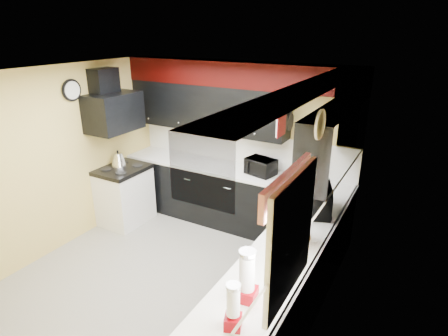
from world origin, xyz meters
name	(u,v)px	position (x,y,z in m)	size (l,w,h in m)	color
ground	(175,274)	(0.00, 0.00, 0.00)	(3.60, 3.60, 0.00)	gray
wall_back	(240,144)	(0.00, 1.80, 1.25)	(3.60, 0.06, 2.50)	#E0C666
wall_right	(324,221)	(1.80, 0.00, 1.25)	(0.06, 3.60, 2.50)	#E0C666
wall_left	(65,158)	(-1.80, 0.00, 1.25)	(0.06, 3.60, 2.50)	#E0C666
ceiling	(163,73)	(0.00, 0.00, 2.50)	(3.60, 3.60, 0.06)	white
cab_back	(231,198)	(0.00, 1.50, 0.45)	(3.60, 0.60, 0.90)	black
cab_right	(278,299)	(1.50, -0.30, 0.45)	(0.60, 3.00, 0.90)	black
counter_back	(231,170)	(0.00, 1.50, 0.92)	(3.62, 0.64, 0.04)	white
counter_right	(280,258)	(1.50, -0.30, 0.92)	(0.64, 3.02, 0.04)	white
splash_back	(240,148)	(0.00, 1.79, 1.19)	(3.60, 0.02, 0.50)	white
splash_right	(322,227)	(1.79, 0.00, 1.19)	(0.02, 3.60, 0.50)	white
upper_back	(206,107)	(-0.50, 1.62, 1.80)	(2.60, 0.35, 0.70)	black
upper_right	(335,138)	(1.62, 0.90, 1.80)	(0.35, 1.80, 0.70)	black
soffit_back	(236,74)	(0.00, 1.62, 2.33)	(3.60, 0.36, 0.35)	black
soffit_right	(309,109)	(1.62, -0.18, 2.33)	(0.36, 3.24, 0.35)	black
stove	(125,197)	(-1.50, 0.75, 0.43)	(0.60, 0.75, 0.86)	white
cooktop	(122,170)	(-1.50, 0.75, 0.89)	(0.62, 0.77, 0.06)	black
hood	(114,112)	(-1.55, 0.75, 1.78)	(0.50, 0.78, 0.55)	black
hood_duct	(104,82)	(-1.68, 0.75, 2.20)	(0.24, 0.40, 0.40)	black
window	(291,237)	(1.79, -0.90, 1.55)	(0.03, 0.86, 0.96)	white
valance	(287,184)	(1.73, -0.90, 1.95)	(0.04, 0.88, 0.20)	red
pan_top	(288,103)	(0.82, 1.55, 2.00)	(0.03, 0.22, 0.40)	black
pan_mid	(283,124)	(0.82, 1.42, 1.75)	(0.03, 0.28, 0.46)	black
pan_low	(290,122)	(0.82, 1.68, 1.72)	(0.03, 0.24, 0.42)	black
cut_board	(281,122)	(0.83, 1.30, 1.80)	(0.03, 0.26, 0.35)	white
baskets	(297,218)	(1.52, 0.05, 1.18)	(0.27, 0.27, 0.50)	brown
clock	(72,90)	(-1.77, 0.25, 2.15)	(0.03, 0.30, 0.30)	black
deco_plate	(320,125)	(1.77, -0.35, 2.25)	(0.03, 0.24, 0.24)	white
toaster_oven	(260,167)	(0.48, 1.50, 1.06)	(0.41, 0.34, 0.24)	black
microwave	(314,199)	(1.49, 0.75, 1.09)	(0.56, 0.38, 0.31)	black
utensil_crock	(303,175)	(1.10, 1.55, 1.03)	(0.16, 0.16, 0.17)	silver
knife_block	(302,174)	(1.10, 1.53, 1.06)	(0.11, 0.15, 0.24)	black
kettle	(118,159)	(-1.61, 0.80, 1.02)	(0.22, 0.22, 0.20)	silver
dispenser_a	(247,277)	(1.48, -0.98, 1.15)	(0.16, 0.16, 0.43)	#5C0A11
dispenser_b	(233,309)	(1.53, -1.30, 1.10)	(0.12, 0.12, 0.33)	#650010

